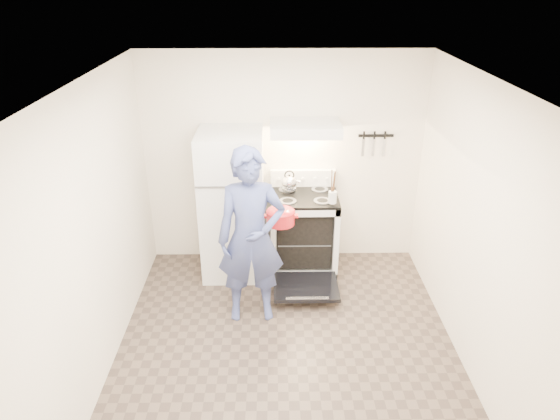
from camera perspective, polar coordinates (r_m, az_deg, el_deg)
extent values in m
plane|color=brown|center=(4.88, 0.79, -15.86)|extent=(3.60, 3.60, 0.00)
cube|color=white|center=(5.80, 0.38, 5.67)|extent=(3.20, 0.02, 2.50)
cube|color=white|center=(5.65, -5.45, 0.58)|extent=(0.70, 0.70, 1.70)
cube|color=white|center=(5.84, 2.68, -2.73)|extent=(0.76, 0.65, 0.92)
cube|color=black|center=(5.63, 2.78, 1.53)|extent=(0.76, 0.65, 0.03)
cube|color=white|center=(5.85, 2.64, 3.70)|extent=(0.76, 0.07, 0.20)
cube|color=black|center=(5.51, 2.97, -8.75)|extent=(0.70, 0.54, 0.04)
cube|color=gray|center=(5.85, 2.68, -2.90)|extent=(0.60, 0.52, 0.01)
cube|color=white|center=(5.43, 2.91, 9.33)|extent=(0.76, 0.50, 0.12)
cube|color=black|center=(5.81, 10.91, 8.35)|extent=(0.40, 0.02, 0.03)
cylinder|color=#90734B|center=(5.88, 1.85, -2.58)|extent=(0.33, 0.33, 0.02)
cylinder|color=silver|center=(5.38, 6.03, 1.47)|extent=(0.10, 0.10, 0.13)
imported|color=navy|center=(4.84, -3.32, -3.18)|extent=(0.70, 0.49, 1.81)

